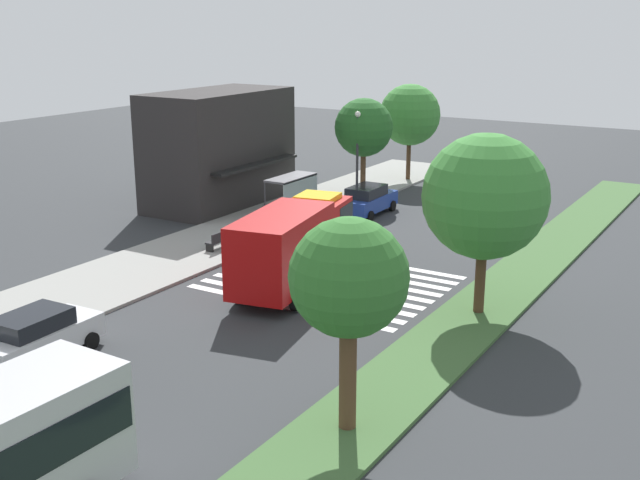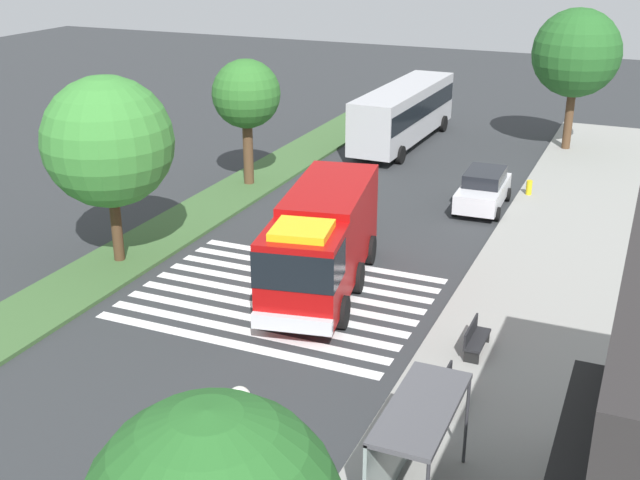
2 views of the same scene
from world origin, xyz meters
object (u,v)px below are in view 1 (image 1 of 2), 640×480
Objects in this scene: sidewalk_tree_center at (364,128)px; median_tree_far_west at (349,280)px; parked_car_east at (475,156)px; sidewalk_tree_east at (410,115)px; fire_truck at (296,241)px; parked_car_west at (37,335)px; bench_near_shelter at (256,226)px; median_tree_west at (485,197)px; bus_stop_shelter at (296,189)px; parked_car_mid at (368,200)px; street_lamp at (357,149)px; bench_west_of_shelter at (220,240)px.

median_tree_far_west is (-26.44, -13.70, -0.08)m from sidewalk_tree_center.
parked_car_east is 8.83m from sidewalk_tree_east.
sidewalk_tree_center is at bearing 7.88° from fire_truck.
sidewalk_tree_center is at bearing 2.67° from parked_car_west.
parked_car_east is at bearing -6.26° from bench_near_shelter.
median_tree_west is at bearing -139.03° from sidewalk_tree_center.
bus_stop_shelter is 17.04m from median_tree_west.
parked_car_mid is 3.75m from street_lamp.
bus_stop_shelter is at bearing 169.37° from street_lamp.
sidewalk_tree_east is at bearing -0.00° from sidewalk_tree_center.
sidewalk_tree_center reaches higher than bench_near_shelter.
median_tree_far_west is at bearing 180.00° from median_tree_west.
street_lamp is 0.90× the size of sidewalk_tree_center.
sidewalk_tree_east is at bearing -1.64° from bench_west_of_shelter.
parked_car_west is 16.95m from bench_near_shelter.
fire_truck is 15.81m from street_lamp.
median_tree_west is (-4.76, -14.30, 4.22)m from bench_near_shelter.
sidewalk_tree_east is (10.41, 2.20, 3.85)m from parked_car_mid.
sidewalk_tree_east is at bearing -2.58° from bus_stop_shelter.
sidewalk_tree_center is (16.44, 5.47, 2.64)m from fire_truck.
median_tree_west reaches higher than fire_truck.
bench_west_of_shelter is 19.27m from median_tree_far_west.
median_tree_far_west reaches higher than parked_car_west.
bench_near_shelter is 15.65m from median_tree_west.
sidewalk_tree_center reaches higher than bus_stop_shelter.
bench_near_shelter is 3.13m from bench_west_of_shelter.
parked_car_east reaches higher than bench_west_of_shelter.
parked_car_mid is at bearing 43.13° from median_tree_west.
median_tree_far_west is at bearing -161.11° from parked_car_east.
fire_truck is 1.46× the size of median_tree_far_west.
street_lamp is 28.24m from median_tree_far_west.
bench_near_shelter is (-4.00, -0.02, -1.30)m from bus_stop_shelter.
parked_car_west is at bearing -172.23° from bus_stop_shelter.
parked_car_mid is 4.62m from bus_stop_shelter.
median_tree_west is (-30.30, -11.50, 3.93)m from parked_car_east.
fire_truck is at bearing -18.01° from parked_car_west.
median_tree_west reaches higher than bench_west_of_shelter.
parked_car_east is at bearing -1.86° from parked_car_west.
parked_car_east is at bearing -8.60° from sidewalk_tree_center.
median_tree_west reaches higher than bench_near_shelter.
bus_stop_shelter is (20.72, 2.83, 0.98)m from parked_car_west.
parked_car_mid is 0.65× the size of median_tree_west.
sidewalk_tree_east is at bearing 1.77° from parked_car_west.
parked_car_mid reaches higher than parked_car_east.
bench_west_of_shelter is (-7.13, -0.02, -1.30)m from bus_stop_shelter.
sidewalk_tree_center is at bearing 31.15° from parked_car_mid.
bus_stop_shelter is at bearing 174.90° from sidewalk_tree_center.
parked_car_east is at bearing -6.38° from street_lamp.
parked_car_mid is 2.89× the size of bench_near_shelter.
parked_car_west is 24.23m from parked_car_mid.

